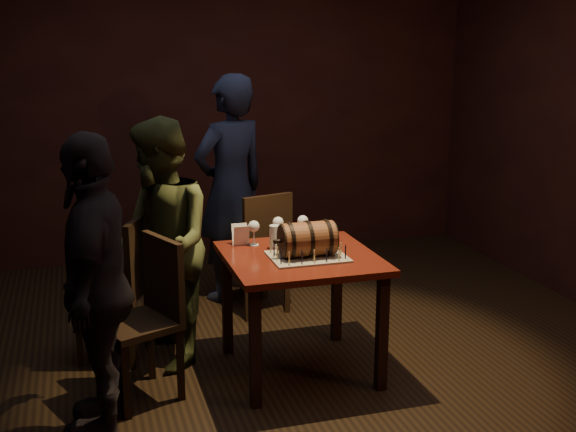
% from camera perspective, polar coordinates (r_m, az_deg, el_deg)
% --- Properties ---
extents(room_shell, '(5.04, 5.04, 2.80)m').
position_cam_1_polar(room_shell, '(4.33, -0.22, 5.61)').
color(room_shell, black).
rests_on(room_shell, ground).
extents(pub_table, '(0.90, 0.90, 0.75)m').
position_cam_1_polar(pub_table, '(4.39, 0.98, -4.48)').
color(pub_table, '#4A130C').
rests_on(pub_table, ground).
extents(cake_board, '(0.45, 0.35, 0.01)m').
position_cam_1_polar(cake_board, '(4.31, 1.55, -3.23)').
color(cake_board, gray).
rests_on(cake_board, pub_table).
extents(barrel_cake, '(0.38, 0.22, 0.22)m').
position_cam_1_polar(barrel_cake, '(4.28, 1.56, -1.83)').
color(barrel_cake, brown).
rests_on(barrel_cake, cake_board).
extents(birthday_candles, '(0.40, 0.30, 0.09)m').
position_cam_1_polar(birthday_candles, '(4.29, 1.56, -2.64)').
color(birthday_candles, '#FEF198').
rests_on(birthday_candles, cake_board).
extents(wine_glass_left, '(0.07, 0.07, 0.16)m').
position_cam_1_polar(wine_glass_left, '(4.53, -2.71, -0.91)').
color(wine_glass_left, silver).
rests_on(wine_glass_left, pub_table).
extents(wine_glass_mid, '(0.07, 0.07, 0.16)m').
position_cam_1_polar(wine_glass_mid, '(4.63, -0.79, -0.60)').
color(wine_glass_mid, silver).
rests_on(wine_glass_mid, pub_table).
extents(wine_glass_right, '(0.07, 0.07, 0.16)m').
position_cam_1_polar(wine_glass_right, '(4.67, 1.18, -0.47)').
color(wine_glass_right, silver).
rests_on(wine_glass_right, pub_table).
extents(pint_of_ale, '(0.07, 0.07, 0.15)m').
position_cam_1_polar(pint_of_ale, '(4.47, -1.02, -1.72)').
color(pint_of_ale, silver).
rests_on(pint_of_ale, pub_table).
extents(menu_card, '(0.10, 0.05, 0.13)m').
position_cam_1_polar(menu_card, '(4.56, -3.77, -1.52)').
color(menu_card, white).
rests_on(menu_card, pub_table).
extents(chair_back, '(0.49, 0.49, 0.93)m').
position_cam_1_polar(chair_back, '(5.35, -2.14, -2.43)').
color(chair_back, black).
rests_on(chair_back, ground).
extents(chair_left_rear, '(0.52, 0.52, 0.93)m').
position_cam_1_polar(chair_left_rear, '(4.73, -12.85, -5.00)').
color(chair_left_rear, black).
rests_on(chair_left_rear, ground).
extents(chair_left_front, '(0.52, 0.52, 0.93)m').
position_cam_1_polar(chair_left_front, '(4.22, -10.91, -7.24)').
color(chair_left_front, black).
rests_on(chair_left_front, ground).
extents(person_back, '(0.76, 0.65, 1.77)m').
position_cam_1_polar(person_back, '(5.63, -4.55, 2.15)').
color(person_back, '#1B2036').
rests_on(person_back, ground).
extents(person_left_rear, '(0.68, 0.83, 1.57)m').
position_cam_1_polar(person_left_rear, '(4.53, -10.04, -2.23)').
color(person_left_rear, '#373D1E').
rests_on(person_left_rear, ground).
extents(person_left_front, '(0.58, 0.99, 1.59)m').
position_cam_1_polar(person_left_front, '(3.82, -14.89, -5.37)').
color(person_left_front, black).
rests_on(person_left_front, ground).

